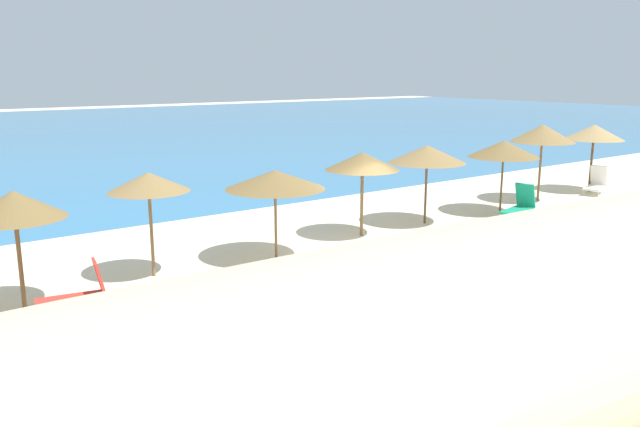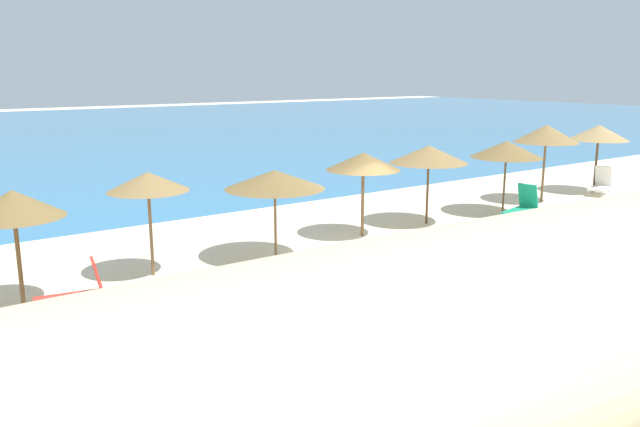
{
  "view_description": "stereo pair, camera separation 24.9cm",
  "coord_description": "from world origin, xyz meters",
  "px_view_note": "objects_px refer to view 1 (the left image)",
  "views": [
    {
      "loc": [
        -11.58,
        -12.82,
        5.01
      ],
      "look_at": [
        -1.18,
        1.24,
        1.09
      ],
      "focal_mm": 36.01,
      "sensor_mm": 36.0,
      "label": 1
    },
    {
      "loc": [
        -11.38,
        -12.97,
        5.01
      ],
      "look_at": [
        -1.18,
        1.24,
        1.09
      ],
      "focal_mm": 36.01,
      "sensor_mm": 36.0,
      "label": 2
    }
  ],
  "objects_px": {
    "beach_umbrella_8": "(594,132)",
    "cooler_box": "(639,212)",
    "beach_umbrella_7": "(543,133)",
    "lounge_chair_1": "(520,205)",
    "lounge_chair_0": "(596,183)",
    "lounge_chair_2": "(80,293)",
    "beach_umbrella_1": "(14,205)",
    "beach_umbrella_5": "(427,154)",
    "beach_umbrella_4": "(362,161)",
    "beach_umbrella_2": "(149,182)",
    "beach_umbrella_6": "(504,149)",
    "beach_umbrella_3": "(275,180)"
  },
  "relations": [
    {
      "from": "beach_umbrella_3",
      "to": "beach_umbrella_6",
      "type": "height_order",
      "value": "beach_umbrella_6"
    },
    {
      "from": "cooler_box",
      "to": "lounge_chair_2",
      "type": "bearing_deg",
      "value": 172.24
    },
    {
      "from": "beach_umbrella_7",
      "to": "lounge_chair_1",
      "type": "height_order",
      "value": "beach_umbrella_7"
    },
    {
      "from": "beach_umbrella_4",
      "to": "beach_umbrella_5",
      "type": "relative_size",
      "value": 0.99
    },
    {
      "from": "beach_umbrella_6",
      "to": "beach_umbrella_2",
      "type": "bearing_deg",
      "value": 177.92
    },
    {
      "from": "beach_umbrella_5",
      "to": "cooler_box",
      "type": "distance_m",
      "value": 7.88
    },
    {
      "from": "beach_umbrella_5",
      "to": "beach_umbrella_6",
      "type": "bearing_deg",
      "value": -7.76
    },
    {
      "from": "beach_umbrella_1",
      "to": "lounge_chair_0",
      "type": "relative_size",
      "value": 1.76
    },
    {
      "from": "lounge_chair_1",
      "to": "beach_umbrella_5",
      "type": "bearing_deg",
      "value": 50.21
    },
    {
      "from": "beach_umbrella_3",
      "to": "cooler_box",
      "type": "bearing_deg",
      "value": -14.54
    },
    {
      "from": "beach_umbrella_2",
      "to": "beach_umbrella_4",
      "type": "distance_m",
      "value": 6.73
    },
    {
      "from": "beach_umbrella_4",
      "to": "beach_umbrella_5",
      "type": "height_order",
      "value": "beach_umbrella_5"
    },
    {
      "from": "lounge_chair_0",
      "to": "lounge_chair_2",
      "type": "bearing_deg",
      "value": 74.41
    },
    {
      "from": "beach_umbrella_7",
      "to": "cooler_box",
      "type": "distance_m",
      "value": 4.58
    },
    {
      "from": "cooler_box",
      "to": "beach_umbrella_4",
      "type": "bearing_deg",
      "value": 157.57
    },
    {
      "from": "lounge_chair_0",
      "to": "lounge_chair_2",
      "type": "xyz_separation_m",
      "value": [
        -21.16,
        -0.87,
        -0.03
      ]
    },
    {
      "from": "beach_umbrella_8",
      "to": "lounge_chair_0",
      "type": "distance_m",
      "value": 2.11
    },
    {
      "from": "beach_umbrella_4",
      "to": "beach_umbrella_7",
      "type": "distance_m",
      "value": 9.07
    },
    {
      "from": "beach_umbrella_4",
      "to": "lounge_chair_0",
      "type": "xyz_separation_m",
      "value": [
        12.24,
        -0.49,
        -1.87
      ]
    },
    {
      "from": "beach_umbrella_5",
      "to": "beach_umbrella_7",
      "type": "bearing_deg",
      "value": 0.38
    },
    {
      "from": "beach_umbrella_5",
      "to": "lounge_chair_2",
      "type": "distance_m",
      "value": 11.92
    },
    {
      "from": "beach_umbrella_6",
      "to": "beach_umbrella_3",
      "type": "bearing_deg",
      "value": -179.56
    },
    {
      "from": "beach_umbrella_4",
      "to": "beach_umbrella_1",
      "type": "bearing_deg",
      "value": -177.32
    },
    {
      "from": "beach_umbrella_2",
      "to": "beach_umbrella_5",
      "type": "bearing_deg",
      "value": -0.06
    },
    {
      "from": "beach_umbrella_5",
      "to": "beach_umbrella_6",
      "type": "xyz_separation_m",
      "value": [
        3.35,
        -0.46,
        -0.03
      ]
    },
    {
      "from": "beach_umbrella_2",
      "to": "beach_umbrella_4",
      "type": "height_order",
      "value": "beach_umbrella_2"
    },
    {
      "from": "lounge_chair_1",
      "to": "lounge_chair_2",
      "type": "bearing_deg",
      "value": 76.65
    },
    {
      "from": "beach_umbrella_5",
      "to": "beach_umbrella_2",
      "type": "bearing_deg",
      "value": 179.94
    },
    {
      "from": "beach_umbrella_2",
      "to": "beach_umbrella_4",
      "type": "relative_size",
      "value": 1.01
    },
    {
      "from": "beach_umbrella_7",
      "to": "beach_umbrella_2",
      "type": "bearing_deg",
      "value": -179.88
    },
    {
      "from": "beach_umbrella_1",
      "to": "lounge_chair_1",
      "type": "xyz_separation_m",
      "value": [
        15.6,
        -1.07,
        -1.78
      ]
    },
    {
      "from": "beach_umbrella_1",
      "to": "beach_umbrella_5",
      "type": "bearing_deg",
      "value": 2.09
    },
    {
      "from": "beach_umbrella_8",
      "to": "cooler_box",
      "type": "xyz_separation_m",
      "value": [
        -3.22,
        -3.82,
        -2.27
      ]
    },
    {
      "from": "beach_umbrella_4",
      "to": "lounge_chair_2",
      "type": "bearing_deg",
      "value": -171.33
    },
    {
      "from": "beach_umbrella_7",
      "to": "lounge_chair_1",
      "type": "xyz_separation_m",
      "value": [
        -3.31,
        -1.57,
        -2.14
      ]
    },
    {
      "from": "beach_umbrella_5",
      "to": "beach_umbrella_7",
      "type": "height_order",
      "value": "beach_umbrella_7"
    },
    {
      "from": "beach_umbrella_1",
      "to": "beach_umbrella_3",
      "type": "relative_size",
      "value": 0.96
    },
    {
      "from": "beach_umbrella_2",
      "to": "lounge_chair_2",
      "type": "distance_m",
      "value": 3.24
    },
    {
      "from": "beach_umbrella_2",
      "to": "beach_umbrella_6",
      "type": "xyz_separation_m",
      "value": [
        12.85,
        -0.47,
        -0.07
      ]
    },
    {
      "from": "lounge_chair_2",
      "to": "beach_umbrella_3",
      "type": "bearing_deg",
      "value": -70.58
    },
    {
      "from": "lounge_chair_1",
      "to": "beach_umbrella_6",
      "type": "bearing_deg",
      "value": -31.09
    },
    {
      "from": "beach_umbrella_7",
      "to": "lounge_chair_2",
      "type": "height_order",
      "value": "beach_umbrella_7"
    },
    {
      "from": "beach_umbrella_1",
      "to": "beach_umbrella_2",
      "type": "height_order",
      "value": "beach_umbrella_2"
    },
    {
      "from": "beach_umbrella_1",
      "to": "beach_umbrella_6",
      "type": "distance_m",
      "value": 15.96
    },
    {
      "from": "beach_umbrella_2",
      "to": "lounge_chair_1",
      "type": "bearing_deg",
      "value": -7.04
    },
    {
      "from": "beach_umbrella_6",
      "to": "lounge_chair_0",
      "type": "xyz_separation_m",
      "value": [
        6.12,
        -0.04,
        -1.85
      ]
    },
    {
      "from": "beach_umbrella_6",
      "to": "beach_umbrella_7",
      "type": "xyz_separation_m",
      "value": [
        2.95,
        0.5,
        0.34
      ]
    },
    {
      "from": "beach_umbrella_5",
      "to": "beach_umbrella_1",
      "type": "bearing_deg",
      "value": -177.91
    },
    {
      "from": "beach_umbrella_2",
      "to": "beach_umbrella_8",
      "type": "relative_size",
      "value": 0.93
    },
    {
      "from": "lounge_chair_0",
      "to": "beach_umbrella_6",
      "type": "bearing_deg",
      "value": 71.72
    }
  ]
}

